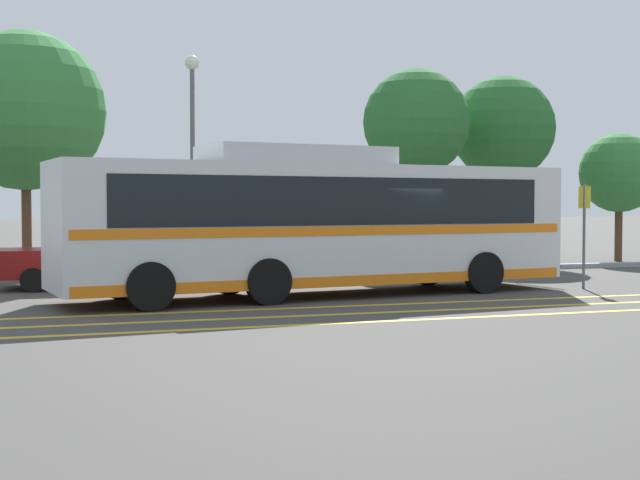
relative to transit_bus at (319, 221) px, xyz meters
The scene contains 14 objects.
ground_plane 2.29m from the transit_bus, ahead, with size 220.00×220.00×0.00m, color #423F3D.
lane_strip_0 2.81m from the transit_bus, 89.55° to the right, with size 0.20×32.20×0.01m, color gold.
lane_strip_1 3.87m from the transit_bus, 89.72° to the right, with size 0.20×32.20×0.01m, color gold.
lane_strip_2 5.00m from the transit_bus, 89.79° to the right, with size 0.20×32.20×0.01m, color gold.
curb_strip 6.07m from the transit_bus, 89.83° to the left, with size 40.20×0.36×0.15m, color #99999E.
transit_bus is the anchor object (origin of this frame).
parked_car_1 6.36m from the transit_bus, 142.25° to the left, with size 4.62×2.08×1.56m.
parked_car_2 4.21m from the transit_bus, 87.19° to the left, with size 4.21×1.89×1.47m.
bus_stop_sign 6.90m from the transit_bus, ahead, with size 0.09×0.40×2.65m.
street_lamp 7.86m from the transit_bus, 103.31° to the left, with size 0.45×0.45×6.64m.
tree_0 10.54m from the transit_bus, 130.18° to the left, with size 4.65×4.65×7.19m.
tree_1 13.81m from the transit_bus, 42.14° to the left, with size 3.77×3.77×6.78m.
tree_2 16.88m from the transit_bus, 30.03° to the left, with size 2.95×2.95×4.78m.
tree_3 10.32m from the transit_bus, 52.50° to the left, with size 3.60×3.60×6.69m.
Camera 1 is at (-7.93, -19.83, 2.15)m, focal length 50.00 mm.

